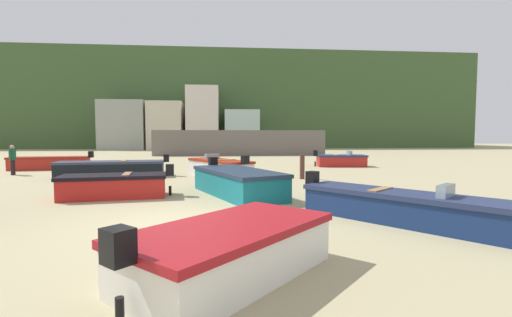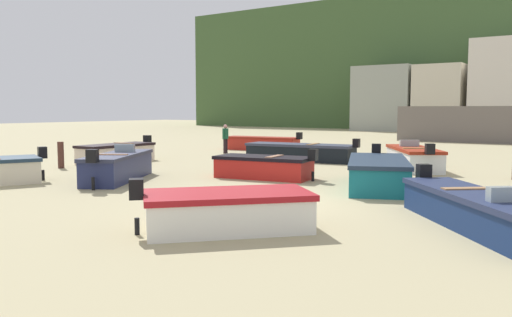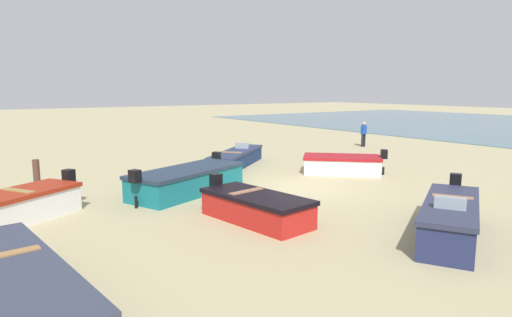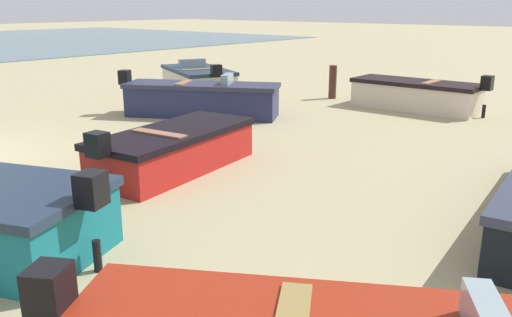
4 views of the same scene
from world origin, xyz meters
The scene contains 17 objects.
ground_plane centered at (0.00, 0.00, 0.00)m, with size 160.00×160.00×0.00m, color tan.
headland_hill centered at (0.00, 66.00, 8.20)m, with size 90.00×32.00×16.40m, color #3D592F.
harbor_pier centered at (2.91, 30.00, 1.35)m, with size 18.28×2.40×2.70m, color #685F59.
townhouse_far_left centered at (-13.69, 46.90, 3.66)m, with size 6.62×5.79×7.32m, color #94998D.
townhouse_left centered at (-7.53, 47.17, 3.59)m, with size 5.04×6.33×7.19m, color beige.
townhouse_right centered at (-1.98, 47.15, 4.75)m, with size 4.78×6.30×9.51m, color beige.
townhouse_far_right centered at (3.94, 46.79, 3.00)m, with size 5.19×5.59×6.01m, color #AAC6BD.
boat_red_0 centered at (9.20, 15.23, 0.42)m, with size 3.66×1.93×1.12m.
boat_white_1 centered at (1.22, -3.33, 0.41)m, with size 3.53×3.59×1.11m.
boat_white_4 centered at (0.93, 9.92, 0.45)m, with size 3.52×4.53×1.20m.
boat_red_5 centered at (-2.58, 3.91, 0.41)m, with size 3.82×1.94×1.11m.
boat_red_7 centered at (-9.64, 14.60, 0.42)m, with size 4.88×1.70×1.13m.
boat_teal_8 centered at (1.62, 4.04, 0.46)m, with size 3.39×4.91×1.23m.
boat_navy_9 centered at (5.48, -0.43, 0.39)m, with size 4.27×4.78×1.07m.
boat_black_10 centered at (-4.59, 10.21, 0.42)m, with size 5.59×2.08×1.14m.
mooring_post_near_water centered at (4.97, 8.48, 0.60)m, with size 0.24×0.24×1.19m, color #4F3127.
beach_walker_foreground centered at (-10.18, 11.61, 0.95)m, with size 0.38×0.54×1.62m.
Camera 1 is at (1.14, -8.56, 2.12)m, focal length 24.95 mm.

